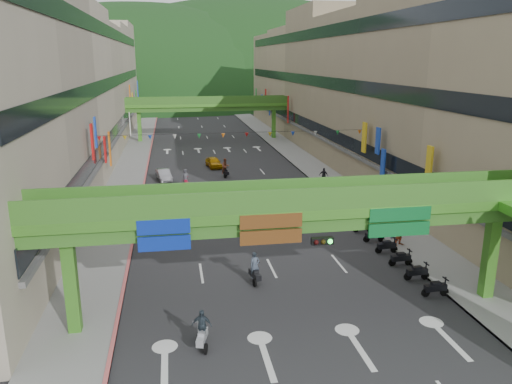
# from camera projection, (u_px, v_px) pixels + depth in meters

# --- Properties ---
(road_slab) EXTENTS (18.00, 140.00, 0.02)m
(road_slab) POSITION_uv_depth(u_px,v_px,m) (217.00, 157.00, 68.14)
(road_slab) COLOR #28282B
(road_slab) RESTS_ON ground
(sidewalk_left) EXTENTS (4.00, 140.00, 0.15)m
(sidewalk_left) POSITION_uv_depth(u_px,v_px,m) (134.00, 159.00, 66.35)
(sidewalk_left) COLOR gray
(sidewalk_left) RESTS_ON ground
(sidewalk_right) EXTENTS (4.00, 140.00, 0.15)m
(sidewalk_right) POSITION_uv_depth(u_px,v_px,m) (295.00, 154.00, 69.91)
(sidewalk_right) COLOR gray
(sidewalk_right) RESTS_ON ground
(curb_left) EXTENTS (0.20, 140.00, 0.18)m
(curb_left) POSITION_uv_depth(u_px,v_px,m) (149.00, 159.00, 66.65)
(curb_left) COLOR #CC5959
(curb_left) RESTS_ON ground
(curb_right) EXTENTS (0.20, 140.00, 0.18)m
(curb_right) POSITION_uv_depth(u_px,v_px,m) (282.00, 154.00, 69.60)
(curb_right) COLOR gray
(curb_right) RESTS_ON ground
(building_row_left) EXTENTS (12.80, 95.00, 19.00)m
(building_row_left) POSITION_uv_depth(u_px,v_px,m) (65.00, 88.00, 62.64)
(building_row_left) COLOR #9E937F
(building_row_left) RESTS_ON ground
(building_row_right) EXTENTS (12.80, 95.00, 19.00)m
(building_row_right) POSITION_uv_depth(u_px,v_px,m) (352.00, 85.00, 68.77)
(building_row_right) COLOR gray
(building_row_right) RESTS_ON ground
(overpass_near) EXTENTS (28.00, 12.27, 7.10)m
(overpass_near) POSITION_uv_depth(u_px,v_px,m) (318.00, 223.00, 24.46)
(overpass_near) COLOR #4C9E2D
(overpass_near) RESTS_ON ground
(overpass_far) EXTENTS (28.00, 2.20, 7.10)m
(overpass_far) POSITION_uv_depth(u_px,v_px,m) (208.00, 107.00, 81.04)
(overpass_far) COLOR #4C9E2D
(overpass_far) RESTS_ON ground
(hill_left) EXTENTS (168.00, 140.00, 112.00)m
(hill_left) POSITION_uv_depth(u_px,v_px,m) (143.00, 98.00, 170.48)
(hill_left) COLOR #1C4419
(hill_left) RESTS_ON ground
(hill_right) EXTENTS (208.00, 176.00, 128.00)m
(hill_right) POSITION_uv_depth(u_px,v_px,m) (250.00, 93.00, 196.01)
(hill_right) COLOR #1C4419
(hill_right) RESTS_ON ground
(bunting_string) EXTENTS (26.00, 0.36, 0.47)m
(bunting_string) POSITION_uv_depth(u_px,v_px,m) (235.00, 135.00, 47.56)
(bunting_string) COLOR black
(bunting_string) RESTS_ON ground
(scooter_rider_near) EXTENTS (0.71, 1.59, 1.95)m
(scooter_rider_near) POSITION_uv_depth(u_px,v_px,m) (255.00, 269.00, 29.68)
(scooter_rider_near) COLOR black
(scooter_rider_near) RESTS_ON ground
(scooter_rider_mid) EXTENTS (1.03, 1.57, 2.17)m
(scooter_rider_mid) POSITION_uv_depth(u_px,v_px,m) (225.00, 167.00, 56.33)
(scooter_rider_mid) COLOR black
(scooter_rider_mid) RESTS_ON ground
(scooter_rider_left) EXTENTS (1.00, 1.58, 1.94)m
(scooter_rider_left) POSITION_uv_depth(u_px,v_px,m) (202.00, 329.00, 22.95)
(scooter_rider_left) COLOR #92949A
(scooter_rider_left) RESTS_ON ground
(scooter_rider_far) EXTENTS (0.88, 1.59, 1.98)m
(scooter_rider_far) POSITION_uv_depth(u_px,v_px,m) (185.00, 178.00, 51.79)
(scooter_rider_far) COLOR maroon
(scooter_rider_far) RESTS_ON ground
(parked_scooter_row) EXTENTS (1.60, 11.55, 1.08)m
(parked_scooter_row) POSITION_uv_depth(u_px,v_px,m) (393.00, 252.00, 33.31)
(parked_scooter_row) COLOR black
(parked_scooter_row) RESTS_ON ground
(car_silver) EXTENTS (1.94, 3.92, 1.24)m
(car_silver) POSITION_uv_depth(u_px,v_px,m) (164.00, 175.00, 54.88)
(car_silver) COLOR gray
(car_silver) RESTS_ON ground
(car_yellow) EXTENTS (2.09, 3.99, 1.30)m
(car_yellow) POSITION_uv_depth(u_px,v_px,m) (214.00, 162.00, 61.48)
(car_yellow) COLOR #BD8107
(car_yellow) RESTS_ON ground
(pedestrian_red) EXTENTS (1.10, 0.98, 1.88)m
(pedestrian_red) POSITION_uv_depth(u_px,v_px,m) (401.00, 235.00, 35.35)
(pedestrian_red) COLOR #C4542B
(pedestrian_red) RESTS_ON ground
(pedestrian_dark) EXTENTS (1.05, 0.91, 1.69)m
(pedestrian_dark) POSITION_uv_depth(u_px,v_px,m) (324.00, 177.00, 53.04)
(pedestrian_dark) COLOR black
(pedestrian_dark) RESTS_ON ground
(pedestrian_blue) EXTENTS (0.79, 0.61, 1.51)m
(pedestrian_blue) POSITION_uv_depth(u_px,v_px,m) (392.00, 230.00, 36.79)
(pedestrian_blue) COLOR #3D4E61
(pedestrian_blue) RESTS_ON ground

